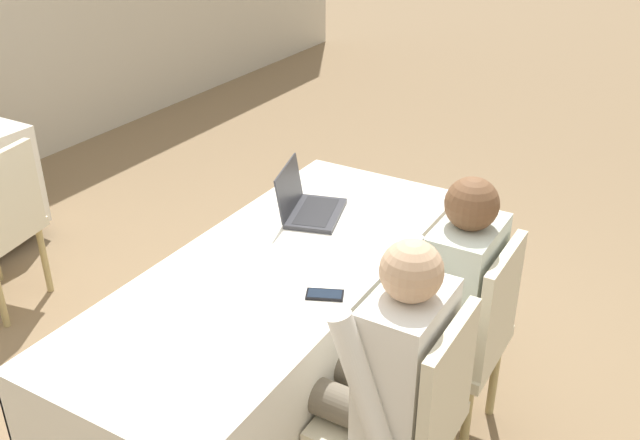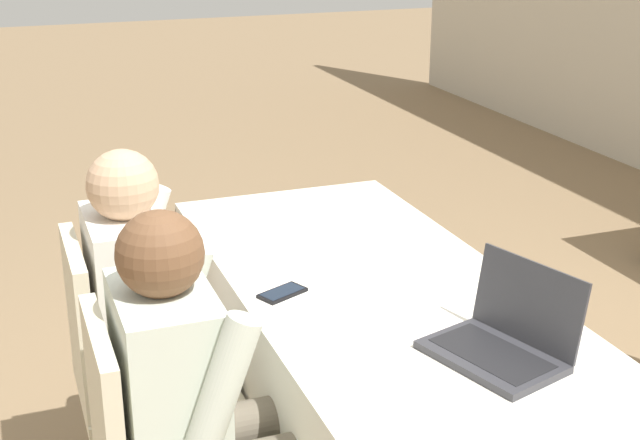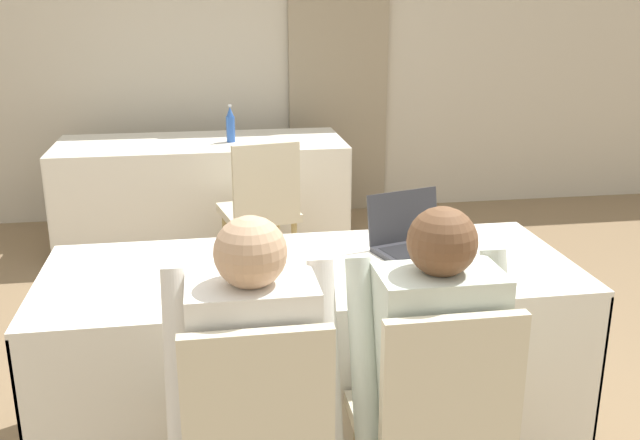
{
  "view_description": "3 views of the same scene",
  "coord_description": "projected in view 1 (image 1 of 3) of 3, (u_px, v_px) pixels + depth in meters",
  "views": [
    {
      "loc": [
        -2.0,
        -1.38,
        2.2
      ],
      "look_at": [
        0.0,
        -0.21,
        1.0
      ],
      "focal_mm": 40.0,
      "sensor_mm": 36.0,
      "label": 1
    },
    {
      "loc": [
        2.1,
        -0.99,
        1.81
      ],
      "look_at": [
        0.0,
        -0.21,
        1.0
      ],
      "focal_mm": 50.0,
      "sensor_mm": 36.0,
      "label": 2
    },
    {
      "loc": [
        -0.37,
        -2.48,
        1.72
      ],
      "look_at": [
        0.0,
        -0.21,
        1.0
      ],
      "focal_mm": 40.0,
      "sensor_mm": 36.0,
      "label": 3
    }
  ],
  "objects": [
    {
      "name": "laptop",
      "position": [
        308.0,
        206.0,
        3.18
      ],
      "size": [
        0.39,
        0.34,
        0.22
      ],
      "rotation": [
        0.0,
        0.0,
        0.29
      ],
      "color": "#333338",
      "rests_on": "conference_table_near"
    },
    {
      "name": "ground_plane",
      "position": [
        280.0,
        408.0,
        3.17
      ],
      "size": [
        24.0,
        24.0,
        0.0
      ],
      "primitive_type": "plane",
      "color": "#846B4C"
    },
    {
      "name": "conference_table_near",
      "position": [
        277.0,
        301.0,
        2.9
      ],
      "size": [
        2.0,
        0.81,
        0.75
      ],
      "color": "white",
      "rests_on": "ground_plane"
    },
    {
      "name": "chair_near_right",
      "position": [
        464.0,
        333.0,
        2.82
      ],
      "size": [
        0.44,
        0.44,
        0.91
      ],
      "rotation": [
        0.0,
        0.0,
        3.14
      ],
      "color": "tan",
      "rests_on": "ground_plane"
    },
    {
      "name": "chair_near_left",
      "position": [
        409.0,
        415.0,
        2.41
      ],
      "size": [
        0.44,
        0.44,
        0.91
      ],
      "rotation": [
        0.0,
        0.0,
        3.14
      ],
      "color": "tan",
      "rests_on": "ground_plane"
    },
    {
      "name": "cell_phone",
      "position": [
        325.0,
        295.0,
        2.62
      ],
      "size": [
        0.12,
        0.15,
        0.01
      ],
      "rotation": [
        0.0,
        0.0,
        0.42
      ],
      "color": "black",
      "rests_on": "conference_table_near"
    },
    {
      "name": "person_checkered_shirt",
      "position": [
        383.0,
        368.0,
        2.38
      ],
      "size": [
        0.5,
        0.52,
        1.17
      ],
      "rotation": [
        0.0,
        0.0,
        3.14
      ],
      "color": "#665B4C",
      "rests_on": "ground_plane"
    },
    {
      "name": "person_white_shirt",
      "position": [
        443.0,
        292.0,
        2.79
      ],
      "size": [
        0.5,
        0.52,
        1.17
      ],
      "rotation": [
        0.0,
        0.0,
        3.14
      ],
      "color": "#665B4C",
      "rests_on": "ground_plane"
    },
    {
      "name": "paper_beside_laptop",
      "position": [
        312.0,
        257.0,
        2.87
      ],
      "size": [
        0.31,
        0.35,
        0.0
      ],
      "rotation": [
        0.0,
        0.0,
        0.4
      ],
      "color": "white",
      "rests_on": "conference_table_near"
    }
  ]
}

